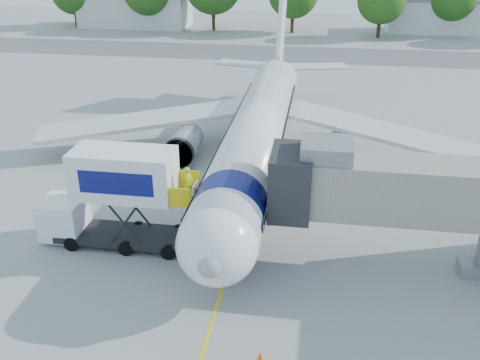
# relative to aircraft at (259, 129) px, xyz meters

# --- Properties ---
(ground) EXTENTS (160.00, 160.00, 0.00)m
(ground) POSITION_rel_aircraft_xyz_m (0.00, -4.12, -2.95)
(ground) COLOR gray
(ground) RESTS_ON ground
(guidance_line) EXTENTS (0.15, 70.00, 0.01)m
(guidance_line) POSITION_rel_aircraft_xyz_m (0.00, -4.12, -2.94)
(guidance_line) COLOR yellow
(guidance_line) RESTS_ON ground
(taxiway_strip) EXTENTS (120.00, 10.00, 0.01)m
(taxiway_strip) POSITION_rel_aircraft_xyz_m (0.00, 37.88, -2.94)
(taxiway_strip) COLOR #59595B
(taxiway_strip) RESTS_ON ground
(aircraft) EXTENTS (34.17, 37.73, 11.35)m
(aircraft) POSITION_rel_aircraft_xyz_m (0.00, 0.00, 0.00)
(aircraft) COLOR white
(aircraft) RESTS_ON ground
(jet_bridge) EXTENTS (13.90, 3.20, 6.60)m
(jet_bridge) POSITION_rel_aircraft_xyz_m (7.99, -11.12, 1.39)
(jet_bridge) COLOR gray
(jet_bridge) RESTS_ON ground
(catering_hiloader) EXTENTS (8.50, 2.44, 5.50)m
(catering_hiloader) POSITION_rel_aircraft_xyz_m (-6.27, -11.12, -0.19)
(catering_hiloader) COLOR black
(catering_hiloader) RESTS_ON ground
(safety_cone_a) EXTENTS (0.44, 0.44, 0.70)m
(safety_cone_a) POSITION_rel_aircraft_xyz_m (2.39, -18.85, -2.61)
(safety_cone_a) COLOR #F8510D
(safety_cone_a) RESTS_ON ground
(outbuilding_left) EXTENTS (18.40, 8.40, 5.30)m
(outbuilding_left) POSITION_rel_aircraft_xyz_m (-28.00, 55.88, -0.29)
(outbuilding_left) COLOR silver
(outbuilding_left) RESTS_ON ground
(outbuilding_right) EXTENTS (16.40, 7.40, 5.30)m
(outbuilding_right) POSITION_rel_aircraft_xyz_m (22.00, 57.88, -0.29)
(outbuilding_right) COLOR silver
(outbuilding_right) RESTS_ON ground
(tree_e) EXTENTS (7.26, 7.26, 9.26)m
(tree_e) POSITION_rel_aircraft_xyz_m (12.19, 51.52, 2.67)
(tree_e) COLOR #382314
(tree_e) RESTS_ON ground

